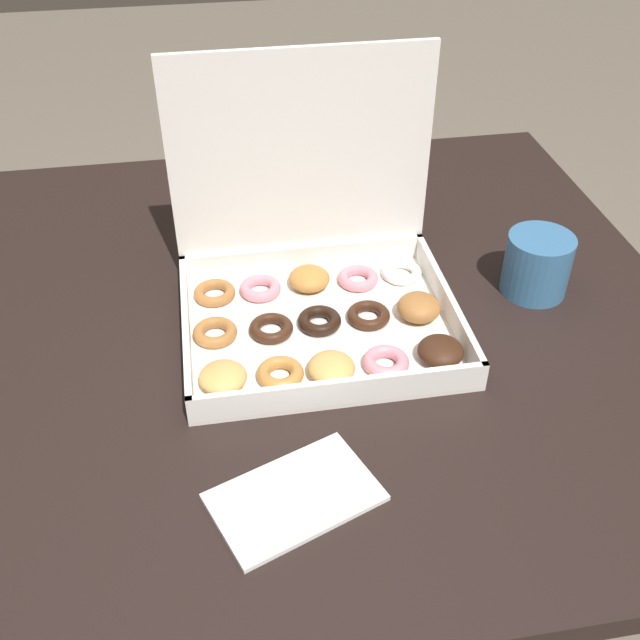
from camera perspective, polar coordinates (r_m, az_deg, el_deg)
ground_plane at (r=1.53m, az=-2.35°, el=-20.61°), size 8.00×8.00×0.00m
dining_table at (r=1.06m, az=-3.20°, el=-3.28°), size 1.10×0.97×0.70m
donut_box at (r=0.97m, az=-0.21°, el=3.53°), size 0.35×0.30×0.32m
coffee_mug at (r=1.06m, az=16.23°, el=4.16°), size 0.09×0.09×0.09m
paper_napkin at (r=0.78m, az=-1.94°, el=-13.34°), size 0.19×0.16×0.01m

